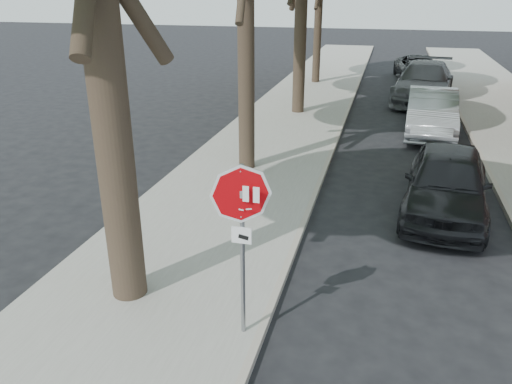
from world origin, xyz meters
TOP-DOWN VIEW (x-y plane):
  - ground at (0.00, 0.00)m, footprint 120.00×120.00m
  - sidewalk_left at (-2.50, 12.00)m, footprint 4.00×55.00m
  - curb_left at (-0.45, 12.00)m, footprint 0.12×55.00m
  - curb_right at (3.95, 12.00)m, footprint 0.12×55.00m
  - stop_sign at (-0.70, -0.03)m, footprint 0.76×0.34m
  - car_a at (2.52, 5.41)m, footprint 2.25×4.58m
  - car_b at (2.60, 12.29)m, footprint 1.83×4.71m
  - car_c at (2.60, 17.87)m, footprint 3.14×6.17m
  - car_d at (2.60, 23.51)m, footprint 2.71×4.97m

SIDE VIEW (x-z plane):
  - ground at x=0.00m, z-range 0.00..0.00m
  - sidewalk_left at x=-2.50m, z-range 0.00..0.12m
  - curb_left at x=-0.45m, z-range 0.00..0.13m
  - curb_right at x=3.95m, z-range 0.00..0.13m
  - car_d at x=2.60m, z-range 0.00..1.32m
  - car_a at x=2.52m, z-range 0.00..1.50m
  - car_b at x=2.60m, z-range 0.00..1.53m
  - car_c at x=2.60m, z-range 0.00..1.72m
  - stop_sign at x=-0.70m, z-range 0.64..3.25m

